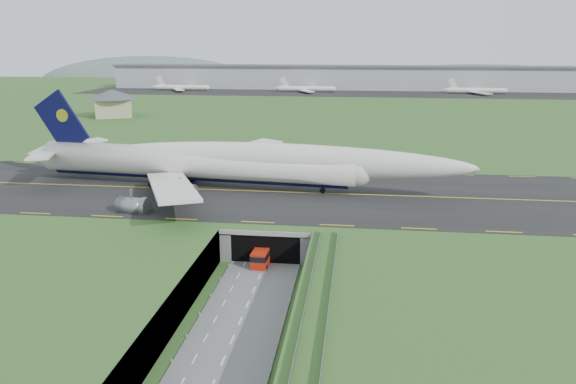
# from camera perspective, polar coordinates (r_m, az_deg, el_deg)

# --- Properties ---
(ground) EXTENTS (900.00, 900.00, 0.00)m
(ground) POSITION_cam_1_polar(r_m,az_deg,el_deg) (90.39, -3.14, -9.21)
(ground) COLOR #345E25
(ground) RESTS_ON ground
(airfield_deck) EXTENTS (800.00, 800.00, 6.00)m
(airfield_deck) POSITION_cam_1_polar(r_m,az_deg,el_deg) (89.20, -3.17, -7.45)
(airfield_deck) COLOR gray
(airfield_deck) RESTS_ON ground
(trench_road) EXTENTS (12.00, 75.00, 0.20)m
(trench_road) POSITION_cam_1_polar(r_m,az_deg,el_deg) (83.70, -4.07, -11.23)
(trench_road) COLOR slate
(trench_road) RESTS_ON ground
(taxiway) EXTENTS (800.00, 44.00, 0.18)m
(taxiway) POSITION_cam_1_polar(r_m,az_deg,el_deg) (119.12, -0.35, -0.03)
(taxiway) COLOR black
(taxiway) RESTS_ON airfield_deck
(tunnel_portal) EXTENTS (17.00, 22.30, 6.00)m
(tunnel_portal) POSITION_cam_1_polar(r_m,az_deg,el_deg) (104.50, -1.53, -3.80)
(tunnel_portal) COLOR gray
(tunnel_portal) RESTS_ON ground
(guideway) EXTENTS (3.00, 53.00, 7.05)m
(guideway) POSITION_cam_1_polar(r_m,az_deg,el_deg) (69.72, 3.05, -12.11)
(guideway) COLOR #A8A8A3
(guideway) RESTS_ON ground
(jumbo_jet) EXTENTS (102.22, 64.08, 21.30)m
(jumbo_jet) POSITION_cam_1_polar(r_m,az_deg,el_deg) (122.14, -6.27, 2.99)
(jumbo_jet) COLOR white
(jumbo_jet) RESTS_ON ground
(shuttle_tram) EXTENTS (3.00, 7.13, 2.87)m
(shuttle_tram) POSITION_cam_1_polar(r_m,az_deg,el_deg) (96.89, -2.65, -6.47)
(shuttle_tram) COLOR red
(shuttle_tram) RESTS_ON ground
(service_building) EXTENTS (28.05, 28.05, 11.55)m
(service_building) POSITION_cam_1_polar(r_m,az_deg,el_deg) (251.11, -17.37, 8.86)
(service_building) COLOR tan
(service_building) RESTS_ON ground
(cargo_terminal) EXTENTS (320.00, 67.00, 15.60)m
(cargo_terminal) POSITION_cam_1_polar(r_m,az_deg,el_deg) (381.42, 5.02, 11.54)
(cargo_terminal) COLOR #B2B2B2
(cargo_terminal) RESTS_ON ground
(distant_hills) EXTENTS (700.00, 91.00, 60.00)m
(distant_hills) POSITION_cam_1_polar(r_m,az_deg,el_deg) (515.00, 12.89, 10.13)
(distant_hills) COLOR #556661
(distant_hills) RESTS_ON ground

